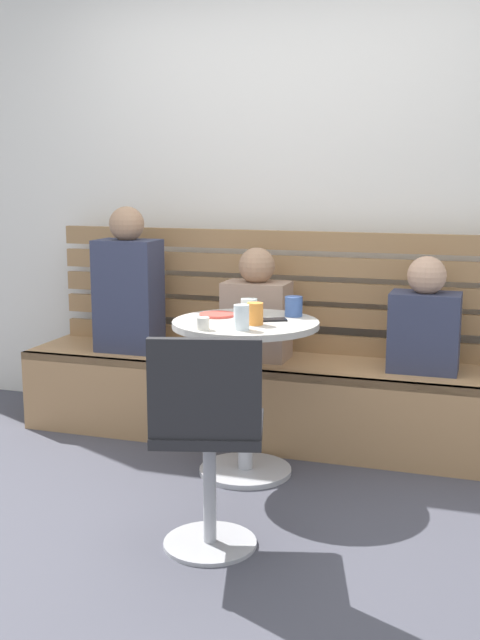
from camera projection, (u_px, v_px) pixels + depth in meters
name	position (u px, v px, depth m)	size (l,w,h in m)	color
ground	(185.00, 535.00, 3.11)	(8.00, 8.00, 0.00)	#42424C
back_wall	(292.00, 166.00, 4.37)	(5.20, 0.10, 2.90)	silver
booth_bench	(269.00, 399.00, 4.19)	(2.70, 0.52, 0.44)	#A87C51
booth_backrest	(282.00, 290.00, 4.31)	(2.65, 0.04, 0.66)	#9A7249
cafe_table	(246.00, 367.00, 3.66)	(0.68, 0.68, 0.74)	#ADADB2
white_chair	(208.00, 435.00, 2.87)	(0.49, 0.49, 0.85)	#ADADB2
person_adult	(128.00, 287.00, 4.30)	(0.34, 0.22, 0.80)	#333851
person_child_left	(425.00, 322.00, 3.86)	(0.34, 0.22, 0.57)	#333851
person_child_middle	(257.00, 311.00, 4.13)	(0.34, 0.22, 0.59)	#9E7F6B
cup_glass_short	(248.00, 307.00, 3.75)	(0.08, 0.08, 0.08)	silver
cup_mug_blue	(294.00, 306.00, 3.72)	(0.08, 0.08, 0.10)	#3D5B9E
cup_espresso_small	(203.00, 324.00, 3.40)	(0.06, 0.06, 0.06)	silver
cup_tumbler_orange	(255.00, 314.00, 3.51)	(0.07, 0.07, 0.10)	orange
cup_water_clear	(241.00, 317.00, 3.40)	(0.07, 0.07, 0.11)	white
plate_small	(217.00, 315.00, 3.74)	(0.17, 0.17, 0.01)	#DB4C42
phone_on_table	(271.00, 320.00, 3.62)	(0.07, 0.14, 0.01)	black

